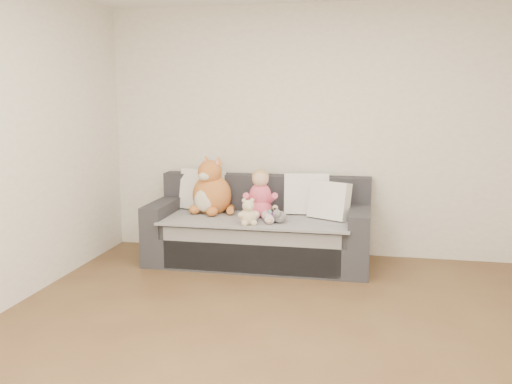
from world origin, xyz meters
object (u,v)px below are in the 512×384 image
(sofa, at_px, (260,232))
(teddy_bear, at_px, (248,214))
(plush_cat, at_px, (211,191))
(toddler, at_px, (260,197))
(sippy_cup, at_px, (270,215))

(sofa, xyz_separation_m, teddy_bear, (-0.03, -0.41, 0.27))
(plush_cat, distance_m, teddy_bear, 0.69)
(toddler, height_order, teddy_bear, toddler)
(toddler, relative_size, teddy_bear, 1.94)
(sofa, xyz_separation_m, plush_cat, (-0.52, 0.05, 0.39))
(sippy_cup, bearing_deg, plush_cat, 158.42)
(plush_cat, distance_m, sippy_cup, 0.73)
(sofa, distance_m, teddy_bear, 0.49)
(sofa, xyz_separation_m, toddler, (0.02, -0.07, 0.37))
(plush_cat, xyz_separation_m, sippy_cup, (0.66, -0.26, -0.17))
(teddy_bear, height_order, sippy_cup, teddy_bear)
(plush_cat, height_order, teddy_bear, plush_cat)
(sippy_cup, bearing_deg, toddler, 130.64)
(sofa, bearing_deg, plush_cat, 174.76)
(sofa, relative_size, toddler, 4.38)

